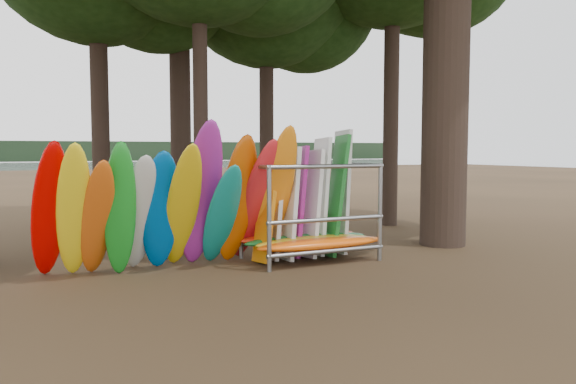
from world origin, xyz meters
name	(u,v)px	position (x,y,z in m)	size (l,w,h in m)	color
ground	(300,267)	(0.00, 0.00, 0.00)	(120.00, 120.00, 0.00)	#47331E
lake	(65,170)	(0.00, 60.00, 0.00)	(160.00, 160.00, 0.00)	gray
far_shore	(44,151)	(0.00, 110.00, 2.00)	(160.00, 4.00, 4.00)	black
kayak_row	(179,206)	(-2.28, 0.73, 1.27)	(5.15, 2.08, 3.08)	#E30100
storage_rack	(310,215)	(0.52, 0.59, 0.97)	(2.95, 1.60, 2.83)	gray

